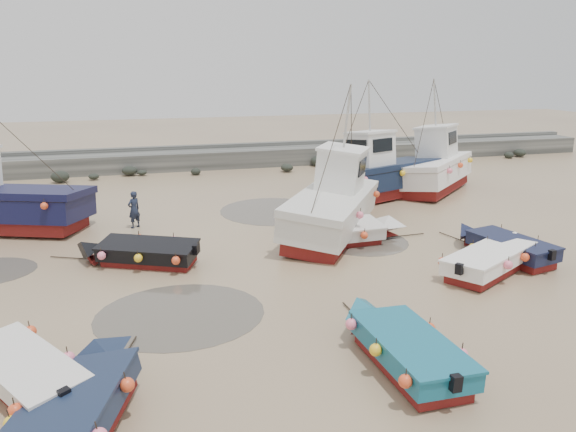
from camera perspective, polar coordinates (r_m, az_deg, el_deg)
The scene contains 16 objects.
ground at distance 18.81m, azimuth 0.62°, elevation -6.72°, with size 120.00×120.00×0.00m, color tan.
seawall at distance 39.56m, azimuth -8.38°, elevation 5.75°, with size 60.00×4.92×1.50m.
puddle_a at distance 16.81m, azimuth -10.90°, elevation -9.77°, with size 4.91×4.91×0.01m, color #4F493F.
puddle_b at distance 23.15m, azimuth 7.63°, elevation -2.59°, with size 3.67×3.67×0.01m, color #4F493F.
puddle_d at distance 27.72m, azimuth -1.59°, elevation 0.54°, with size 5.17×5.17×0.01m, color #4F493F.
dinghy_0 at distance 14.28m, azimuth -25.64°, elevation -13.40°, with size 3.73×5.38×1.43m.
dinghy_1 at distance 12.25m, azimuth -20.71°, elevation -17.88°, with size 3.25×6.37×1.43m.
dinghy_2 at distance 14.11m, azimuth 11.51°, elevation -12.44°, with size 2.19×5.87×1.43m.
dinghy_3 at distance 20.87m, azimuth 20.29°, elevation -3.88°, with size 5.95×3.79×1.43m.
dinghy_4 at distance 20.97m, azimuth -14.87°, elevation -3.30°, with size 5.45×3.24×1.43m.
dinghy_5 at distance 22.74m, azimuth 5.94°, elevation -1.41°, with size 5.88×2.24×1.43m.
dinghy_6 at distance 22.47m, azimuth 21.11°, elevation -2.58°, with size 2.21×5.50×1.43m.
cabin_boat_1 at distance 23.99m, azimuth 4.59°, elevation 1.42°, with size 6.97×9.44×6.22m.
cabin_boat_2 at distance 30.22m, azimuth 9.01°, elevation 4.19°, with size 9.84×5.31×6.22m.
cabin_boat_3 at distance 33.29m, azimuth 15.03°, elevation 4.90°, with size 7.96×7.34×6.22m.
person at distance 25.80m, azimuth -15.25°, elevation -1.13°, with size 0.60×0.40×1.65m, color #192033.
Camera 1 is at (-4.95, -16.73, 7.03)m, focal length 35.00 mm.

